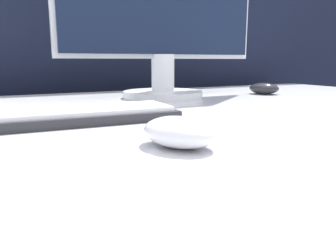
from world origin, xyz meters
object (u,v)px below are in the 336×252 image
at_px(computer_mouse_near, 179,132).
at_px(keyboard, 67,117).
at_px(computer_mouse_far, 264,88).
at_px(monitor, 162,1).

relative_size(computer_mouse_near, keyboard, 0.31).
height_order(computer_mouse_near, computer_mouse_far, computer_mouse_near).
bearing_deg(computer_mouse_far, monitor, 141.37).
xyz_separation_m(keyboard, computer_mouse_far, (0.65, 0.22, 0.01)).
distance_m(computer_mouse_near, keyboard, 0.24).
bearing_deg(monitor, computer_mouse_near, -114.04).
distance_m(keyboard, computer_mouse_far, 0.68).
xyz_separation_m(computer_mouse_near, monitor, (0.22, 0.49, 0.24)).
height_order(keyboard, monitor, monitor).
bearing_deg(keyboard, monitor, 43.43).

